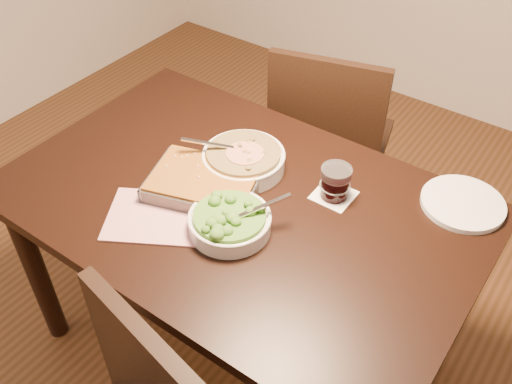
{
  "coord_description": "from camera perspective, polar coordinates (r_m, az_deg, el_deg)",
  "views": [
    {
      "loc": [
        0.77,
        -0.98,
        1.89
      ],
      "look_at": [
        0.06,
        0.01,
        0.8
      ],
      "focal_mm": 40.0,
      "sensor_mm": 36.0,
      "label": 1
    }
  ],
  "objects": [
    {
      "name": "chair_far",
      "position": [
        2.32,
        7.29,
        5.33
      ],
      "size": [
        0.54,
        0.54,
        0.93
      ],
      "rotation": [
        0.0,
        0.0,
        3.41
      ],
      "color": "black",
      "rests_on": "ground"
    },
    {
      "name": "wine_tumbler",
      "position": [
        1.68,
        7.94,
        1.05
      ],
      "size": [
        0.09,
        0.09,
        0.1
      ],
      "color": "black",
      "rests_on": "coaster"
    },
    {
      "name": "magazine_a",
      "position": [
        1.65,
        -9.62,
        -2.43
      ],
      "size": [
        0.37,
        0.34,
        0.01
      ],
      "primitive_type": "cube",
      "rotation": [
        0.0,
        0.0,
        0.53
      ],
      "color": "#AC314C",
      "rests_on": "table"
    },
    {
      "name": "broccoli_bowl",
      "position": [
        1.58,
        -2.63,
        -2.92
      ],
      "size": [
        0.23,
        0.24,
        0.09
      ],
      "color": "silver",
      "rests_on": "table"
    },
    {
      "name": "table",
      "position": [
        1.75,
        -1.69,
        -3.03
      ],
      "size": [
        1.4,
        0.9,
        0.75
      ],
      "color": "black",
      "rests_on": "ground"
    },
    {
      "name": "dinner_plate",
      "position": [
        1.77,
        19.97,
        -1.08
      ],
      "size": [
        0.24,
        0.24,
        0.02
      ],
      "primitive_type": "cylinder",
      "color": "silver",
      "rests_on": "table"
    },
    {
      "name": "baking_dish",
      "position": [
        1.71,
        -5.2,
        0.92
      ],
      "size": [
        0.38,
        0.32,
        0.06
      ],
      "rotation": [
        0.0,
        0.0,
        0.31
      ],
      "color": "silver",
      "rests_on": "table"
    },
    {
      "name": "coaster",
      "position": [
        1.71,
        7.77,
        -0.33
      ],
      "size": [
        0.11,
        0.11,
        0.0
      ],
      "primitive_type": "cube",
      "color": "white",
      "rests_on": "table"
    },
    {
      "name": "stew_bowl",
      "position": [
        1.78,
        -1.25,
        3.3
      ],
      "size": [
        0.26,
        0.26,
        0.1
      ],
      "color": "silver",
      "rests_on": "table"
    },
    {
      "name": "ground",
      "position": [
        2.26,
        -1.35,
        -14.86
      ],
      "size": [
        4.0,
        4.0,
        0.0
      ],
      "primitive_type": "plane",
      "color": "#412712",
      "rests_on": "ground"
    }
  ]
}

